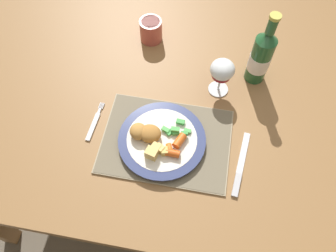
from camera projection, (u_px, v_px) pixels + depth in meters
The scene contains 13 objects.
ground_plane at pixel (182, 168), 1.72m from camera, with size 6.00×6.00×0.00m, color brown.
dining_table at pixel (190, 94), 1.13m from camera, with size 1.57×1.08×0.74m.
placemat at pixel (166, 141), 0.96m from camera, with size 0.37×0.27×0.01m.
dinner_plate at pixel (162, 140), 0.95m from camera, with size 0.25×0.25×0.02m.
breaded_croquettes at pixel (145, 133), 0.93m from camera, with size 0.10×0.07×0.04m.
green_beans_pile at pixel (176, 130), 0.95m from camera, with size 0.09×0.06×0.02m.
glazed_carrots at pixel (176, 147), 0.92m from camera, with size 0.06×0.08×0.02m.
fork at pixel (94, 124), 0.99m from camera, with size 0.02×0.14×0.01m.
table_knife at pixel (240, 169), 0.92m from camera, with size 0.04×0.20×0.01m.
wine_glass at pixel (222, 71), 0.98m from camera, with size 0.07×0.07×0.13m.
bottle at pixel (261, 56), 1.00m from camera, with size 0.07×0.07×0.26m.
roast_potatoes at pixel (156, 151), 0.91m from camera, with size 0.06×0.05×0.03m.
drinking_cup at pixel (151, 30), 1.13m from camera, with size 0.08×0.08×0.08m.
Camera 1 is at (0.04, -0.66, 1.60)m, focal length 35.00 mm.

